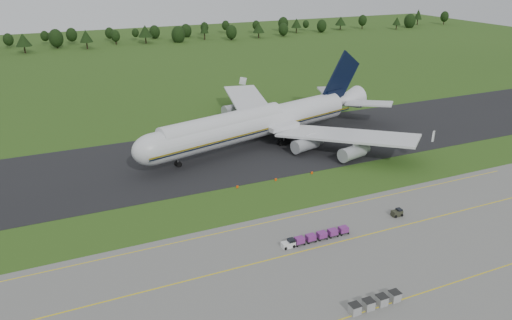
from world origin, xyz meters
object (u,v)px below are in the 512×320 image
aircraft (259,122)px  baggage_train (315,237)px  utility_cart (397,213)px  edge_markers (276,180)px  uld_row (375,302)px

aircraft → baggage_train: size_ratio=5.80×
aircraft → utility_cart: bearing=-81.1°
aircraft → edge_markers: size_ratio=4.03×
uld_row → baggage_train: bearing=85.9°
aircraft → utility_cart: 50.56m
uld_row → edge_markers: uld_row is taller
aircraft → baggage_train: aircraft is taller
utility_cart → baggage_train: bearing=-175.8°
baggage_train → edge_markers: baggage_train is taller
aircraft → edge_markers: (-6.77, -24.25, -6.14)m
aircraft → baggage_train: 52.79m
aircraft → edge_markers: 25.91m
utility_cart → uld_row: (-21.30, -21.34, 0.19)m
baggage_train → edge_markers: bearing=78.8°
baggage_train → utility_cart: 19.91m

